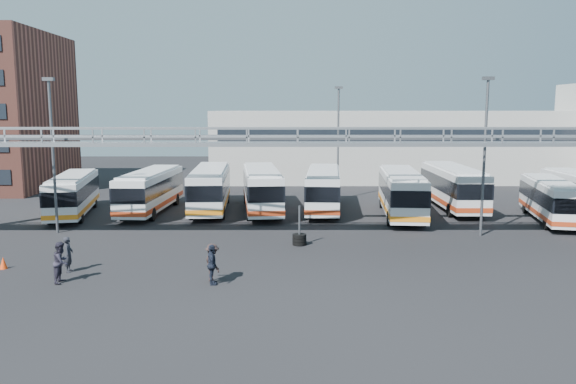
{
  "coord_description": "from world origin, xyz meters",
  "views": [
    {
      "loc": [
        -0.68,
        -28.77,
        8.16
      ],
      "look_at": [
        -0.58,
        6.0,
        3.04
      ],
      "focal_mm": 35.0,
      "sensor_mm": 36.0,
      "label": 1
    }
  ],
  "objects_px": {
    "bus_4": "(262,188)",
    "pedestrian_b": "(61,262)",
    "bus_2": "(151,189)",
    "pedestrian_a": "(68,254)",
    "tire_stack": "(299,238)",
    "pedestrian_c": "(212,263)",
    "light_pole_back": "(338,137)",
    "bus_6": "(401,192)",
    "light_pole_mid": "(485,148)",
    "pedestrian_d": "(212,265)",
    "bus_1": "(73,193)",
    "bus_8": "(551,199)",
    "bus_7": "(453,186)",
    "bus_3": "(210,187)",
    "light_pole_left": "(53,147)",
    "cone_left": "(3,263)",
    "bus_5": "(323,188)"
  },
  "relations": [
    {
      "from": "bus_4",
      "to": "pedestrian_b",
      "type": "relative_size",
      "value": 5.95
    },
    {
      "from": "bus_2",
      "to": "pedestrian_a",
      "type": "height_order",
      "value": "bus_2"
    },
    {
      "from": "tire_stack",
      "to": "pedestrian_c",
      "type": "bearing_deg",
      "value": -120.59
    },
    {
      "from": "light_pole_back",
      "to": "tire_stack",
      "type": "bearing_deg",
      "value": -102.53
    },
    {
      "from": "bus_6",
      "to": "tire_stack",
      "type": "distance_m",
      "value": 12.3
    },
    {
      "from": "light_pole_mid",
      "to": "bus_6",
      "type": "distance_m",
      "value": 8.61
    },
    {
      "from": "pedestrian_d",
      "to": "pedestrian_b",
      "type": "bearing_deg",
      "value": 76.29
    },
    {
      "from": "pedestrian_b",
      "to": "light_pole_mid",
      "type": "bearing_deg",
      "value": -66.41
    },
    {
      "from": "light_pole_back",
      "to": "bus_1",
      "type": "xyz_separation_m",
      "value": [
        -21.23,
        -7.77,
        -3.97
      ]
    },
    {
      "from": "bus_1",
      "to": "bus_8",
      "type": "bearing_deg",
      "value": -14.4
    },
    {
      "from": "bus_4",
      "to": "bus_7",
      "type": "distance_m",
      "value": 15.77
    },
    {
      "from": "bus_2",
      "to": "bus_4",
      "type": "xyz_separation_m",
      "value": [
        8.85,
        0.34,
        0.09
      ]
    },
    {
      "from": "bus_6",
      "to": "bus_3",
      "type": "bearing_deg",
      "value": 175.96
    },
    {
      "from": "light_pole_left",
      "to": "bus_6",
      "type": "relative_size",
      "value": 0.87
    },
    {
      "from": "pedestrian_a",
      "to": "pedestrian_c",
      "type": "relative_size",
      "value": 0.98
    },
    {
      "from": "light_pole_back",
      "to": "bus_7",
      "type": "bearing_deg",
      "value": -28.62
    },
    {
      "from": "pedestrian_b",
      "to": "cone_left",
      "type": "distance_m",
      "value": 4.62
    },
    {
      "from": "bus_3",
      "to": "tire_stack",
      "type": "xyz_separation_m",
      "value": [
        6.96,
        -11.69,
        -1.53
      ]
    },
    {
      "from": "pedestrian_b",
      "to": "pedestrian_d",
      "type": "relative_size",
      "value": 1.02
    },
    {
      "from": "bus_3",
      "to": "bus_6",
      "type": "bearing_deg",
      "value": -12.63
    },
    {
      "from": "pedestrian_a",
      "to": "cone_left",
      "type": "bearing_deg",
      "value": 73.96
    },
    {
      "from": "light_pole_back",
      "to": "pedestrian_b",
      "type": "height_order",
      "value": "light_pole_back"
    },
    {
      "from": "light_pole_back",
      "to": "bus_4",
      "type": "bearing_deg",
      "value": -137.37
    },
    {
      "from": "pedestrian_c",
      "to": "light_pole_back",
      "type": "bearing_deg",
      "value": -50.01
    },
    {
      "from": "bus_1",
      "to": "bus_6",
      "type": "relative_size",
      "value": 0.91
    },
    {
      "from": "bus_8",
      "to": "tire_stack",
      "type": "height_order",
      "value": "bus_8"
    },
    {
      "from": "light_pole_back",
      "to": "bus_5",
      "type": "relative_size",
      "value": 0.9
    },
    {
      "from": "bus_8",
      "to": "bus_3",
      "type": "bearing_deg",
      "value": -178.92
    },
    {
      "from": "bus_3",
      "to": "bus_4",
      "type": "xyz_separation_m",
      "value": [
        4.19,
        -0.32,
        -0.0
      ]
    },
    {
      "from": "light_pole_mid",
      "to": "bus_4",
      "type": "bearing_deg",
      "value": 148.82
    },
    {
      "from": "light_pole_mid",
      "to": "cone_left",
      "type": "xyz_separation_m",
      "value": [
        -27.33,
        -7.6,
        -5.42
      ]
    },
    {
      "from": "bus_6",
      "to": "pedestrian_c",
      "type": "distance_m",
      "value": 20.63
    },
    {
      "from": "pedestrian_d",
      "to": "cone_left",
      "type": "height_order",
      "value": "pedestrian_d"
    },
    {
      "from": "light_pole_left",
      "to": "cone_left",
      "type": "distance_m",
      "value": 10.18
    },
    {
      "from": "bus_8",
      "to": "pedestrian_c",
      "type": "relative_size",
      "value": 5.62
    },
    {
      "from": "pedestrian_b",
      "to": "pedestrian_d",
      "type": "height_order",
      "value": "pedestrian_b"
    },
    {
      "from": "light_pole_left",
      "to": "bus_1",
      "type": "height_order",
      "value": "light_pole_left"
    },
    {
      "from": "bus_5",
      "to": "bus_6",
      "type": "xyz_separation_m",
      "value": [
        5.82,
        -2.47,
        0.06
      ]
    },
    {
      "from": "light_pole_left",
      "to": "cone_left",
      "type": "relative_size",
      "value": 16.44
    },
    {
      "from": "pedestrian_c",
      "to": "bus_7",
      "type": "bearing_deg",
      "value": -72.72
    },
    {
      "from": "tire_stack",
      "to": "bus_8",
      "type": "bearing_deg",
      "value": 21.23
    },
    {
      "from": "bus_2",
      "to": "light_pole_left",
      "type": "bearing_deg",
      "value": -117.54
    },
    {
      "from": "pedestrian_b",
      "to": "pedestrian_c",
      "type": "relative_size",
      "value": 1.07
    },
    {
      "from": "light_pole_mid",
      "to": "bus_7",
      "type": "xyz_separation_m",
      "value": [
        1.07,
        10.05,
        -3.78
      ]
    },
    {
      "from": "pedestrian_a",
      "to": "pedestrian_d",
      "type": "bearing_deg",
      "value": -113.3
    },
    {
      "from": "bus_3",
      "to": "bus_5",
      "type": "relative_size",
      "value": 1.03
    },
    {
      "from": "light_pole_left",
      "to": "bus_1",
      "type": "relative_size",
      "value": 0.95
    },
    {
      "from": "bus_4",
      "to": "bus_7",
      "type": "bearing_deg",
      "value": -1.46
    },
    {
      "from": "cone_left",
      "to": "pedestrian_c",
      "type": "bearing_deg",
      "value": -11.23
    },
    {
      "from": "bus_2",
      "to": "pedestrian_c",
      "type": "distance_m",
      "value": 19.76
    }
  ]
}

